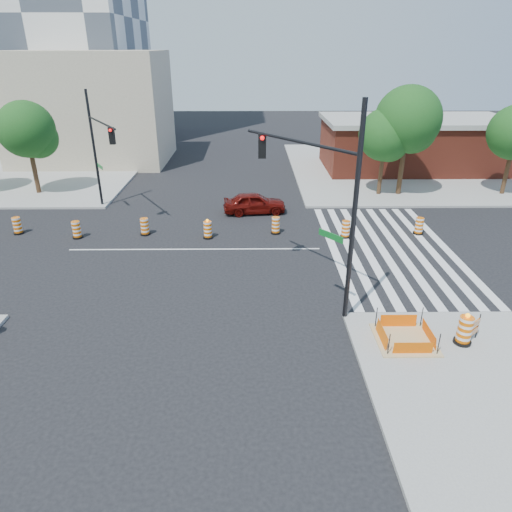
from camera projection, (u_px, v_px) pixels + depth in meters
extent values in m
plane|color=black|center=(195.00, 249.00, 25.51)|extent=(120.00, 120.00, 0.00)
cube|color=gray|center=(412.00, 169.00, 42.00)|extent=(22.00, 22.00, 0.15)
cube|color=gray|center=(19.00, 170.00, 41.64)|extent=(22.00, 22.00, 0.15)
cube|color=silver|center=(334.00, 249.00, 25.59)|extent=(0.45, 13.50, 0.01)
cube|color=silver|center=(350.00, 248.00, 25.59)|extent=(0.45, 13.50, 0.01)
cube|color=silver|center=(366.00, 248.00, 25.60)|extent=(0.45, 13.50, 0.01)
cube|color=silver|center=(381.00, 248.00, 25.61)|extent=(0.45, 13.50, 0.01)
cube|color=silver|center=(397.00, 248.00, 25.62)|extent=(0.45, 13.50, 0.01)
cube|color=silver|center=(413.00, 248.00, 25.63)|extent=(0.45, 13.50, 0.01)
cube|color=silver|center=(429.00, 248.00, 25.64)|extent=(0.45, 13.50, 0.01)
cube|color=silver|center=(445.00, 248.00, 25.65)|extent=(0.45, 13.50, 0.01)
cube|color=silver|center=(195.00, 249.00, 25.51)|extent=(14.00, 0.12, 0.01)
cube|color=tan|center=(404.00, 340.00, 17.35)|extent=(2.20, 2.20, 0.05)
cube|color=#E55904|center=(413.00, 348.00, 16.43)|extent=(1.44, 0.02, 0.55)
cube|color=#E55904|center=(398.00, 321.00, 18.07)|extent=(1.44, 0.02, 0.55)
cube|color=#E55904|center=(382.00, 334.00, 17.24)|extent=(0.02, 1.44, 0.55)
cube|color=#E55904|center=(429.00, 334.00, 17.26)|extent=(0.02, 1.44, 0.55)
cylinder|color=black|center=(389.00, 345.00, 16.35)|extent=(0.04, 0.04, 0.90)
cylinder|color=black|center=(439.00, 344.00, 16.37)|extent=(0.04, 0.04, 0.90)
cylinder|color=black|center=(376.00, 317.00, 17.98)|extent=(0.04, 0.04, 0.90)
cylinder|color=black|center=(422.00, 317.00, 18.00)|extent=(0.04, 0.04, 0.90)
cube|color=maroon|center=(415.00, 146.00, 41.16)|extent=(16.00, 8.00, 4.20)
cube|color=gray|center=(419.00, 120.00, 40.19)|extent=(16.50, 8.50, 0.40)
cube|color=tan|center=(91.00, 108.00, 43.27)|extent=(14.00, 10.00, 10.00)
imported|color=#520A07|center=(255.00, 203.00, 30.77)|extent=(4.34, 2.14, 1.42)
cylinder|color=black|center=(354.00, 218.00, 17.14)|extent=(0.19, 0.19, 8.63)
cylinder|color=black|center=(297.00, 141.00, 18.45)|extent=(4.06, 5.20, 0.13)
cube|color=black|center=(262.00, 146.00, 20.29)|extent=(0.35, 0.30, 1.08)
sphere|color=#FF0C0C|center=(262.00, 138.00, 19.97)|extent=(0.19, 0.19, 0.19)
cube|color=#0C591E|center=(331.00, 236.00, 18.36)|extent=(0.83, 1.05, 0.27)
cylinder|color=black|center=(94.00, 149.00, 30.73)|extent=(0.17, 0.17, 7.71)
cylinder|color=black|center=(101.00, 123.00, 27.62)|extent=(3.11, 5.00, 0.12)
cube|color=black|center=(112.00, 136.00, 26.26)|extent=(0.31, 0.27, 0.96)
sphere|color=#FF0C0C|center=(110.00, 130.00, 25.95)|extent=(0.17, 0.17, 0.17)
cube|color=#0C591E|center=(100.00, 166.00, 30.39)|extent=(0.63, 1.01, 0.24)
cylinder|color=black|center=(462.00, 342.00, 17.19)|extent=(0.66, 0.66, 0.11)
cylinder|color=#DC5E04|center=(465.00, 329.00, 16.96)|extent=(0.53, 0.53, 1.04)
sphere|color=#FF990C|center=(468.00, 316.00, 16.71)|extent=(0.18, 0.18, 0.18)
cube|color=#DC5E04|center=(474.00, 325.00, 16.96)|extent=(0.72, 0.61, 0.30)
cube|color=#DC5E04|center=(472.00, 333.00, 17.10)|extent=(0.72, 0.61, 0.23)
cylinder|color=black|center=(468.00, 334.00, 16.81)|extent=(0.04, 0.04, 1.06)
cylinder|color=black|center=(478.00, 326.00, 17.29)|extent=(0.04, 0.04, 1.06)
cylinder|color=#382314|center=(34.00, 166.00, 34.10)|extent=(0.34, 0.34, 4.33)
sphere|color=#134316|center=(26.00, 129.00, 32.97)|extent=(4.06, 4.06, 4.06)
sphere|color=#134316|center=(37.00, 138.00, 33.55)|extent=(2.98, 2.98, 2.98)
sphere|color=#134316|center=(20.00, 136.00, 32.94)|extent=(2.71, 2.71, 2.71)
cylinder|color=#382314|center=(381.00, 169.00, 33.86)|extent=(0.30, 0.30, 4.04)
sphere|color=#134316|center=(385.00, 135.00, 32.81)|extent=(3.78, 3.78, 3.78)
sphere|color=#134316|center=(389.00, 143.00, 33.33)|extent=(2.77, 2.77, 2.77)
sphere|color=#134316|center=(380.00, 141.00, 32.79)|extent=(2.52, 2.52, 2.52)
cylinder|color=#382314|center=(402.00, 163.00, 33.68)|extent=(0.36, 0.36, 5.00)
sphere|color=#134316|center=(408.00, 119.00, 32.37)|extent=(4.69, 4.69, 4.69)
sphere|color=#134316|center=(413.00, 130.00, 33.00)|extent=(3.44, 3.44, 3.44)
sphere|color=#134316|center=(402.00, 126.00, 32.36)|extent=(3.13, 3.13, 3.13)
cylinder|color=#382314|center=(507.00, 168.00, 33.88)|extent=(0.31, 0.31, 4.18)
sphere|color=#134316|center=(511.00, 138.00, 32.77)|extent=(2.61, 2.61, 2.61)
cylinder|color=black|center=(19.00, 233.00, 27.63)|extent=(0.60, 0.60, 0.10)
cylinder|color=#DC5E04|center=(17.00, 225.00, 27.42)|extent=(0.48, 0.48, 0.95)
cylinder|color=black|center=(78.00, 237.00, 27.01)|extent=(0.60, 0.60, 0.10)
cylinder|color=#DC5E04|center=(76.00, 229.00, 26.80)|extent=(0.48, 0.48, 0.95)
cylinder|color=black|center=(145.00, 234.00, 27.48)|extent=(0.60, 0.60, 0.10)
cylinder|color=#DC5E04|center=(145.00, 226.00, 27.27)|extent=(0.48, 0.48, 0.95)
cylinder|color=black|center=(208.00, 237.00, 27.00)|extent=(0.60, 0.60, 0.10)
cylinder|color=#DC5E04|center=(208.00, 229.00, 26.79)|extent=(0.48, 0.48, 0.95)
sphere|color=#FF990C|center=(207.00, 220.00, 26.56)|extent=(0.16, 0.16, 0.16)
cylinder|color=black|center=(276.00, 232.00, 27.67)|extent=(0.60, 0.60, 0.10)
cylinder|color=#DC5E04|center=(276.00, 225.00, 27.46)|extent=(0.48, 0.48, 0.95)
cylinder|color=black|center=(345.00, 236.00, 27.09)|extent=(0.60, 0.60, 0.10)
cylinder|color=#DC5E04|center=(346.00, 229.00, 26.88)|extent=(0.48, 0.48, 0.95)
cylinder|color=black|center=(418.00, 233.00, 27.58)|extent=(0.60, 0.60, 0.10)
cylinder|color=#DC5E04|center=(419.00, 225.00, 27.37)|extent=(0.48, 0.48, 0.95)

